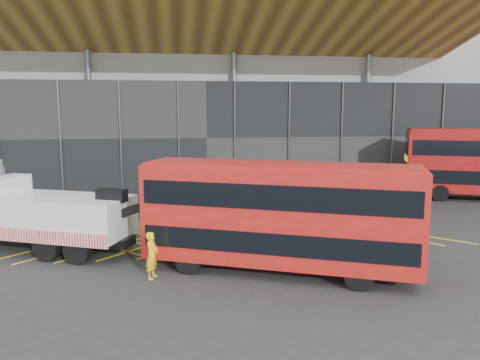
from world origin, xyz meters
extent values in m
plane|color=#28282B|center=(0.00, 0.00, 0.00)|extent=(120.00, 120.00, 0.00)
cube|color=yellow|center=(-4.80, 0.00, 0.01)|extent=(7.16, 7.16, 0.01)
cube|color=yellow|center=(-4.80, 0.00, 0.01)|extent=(7.16, 7.16, 0.01)
cube|color=yellow|center=(-3.20, 0.00, 0.01)|extent=(7.16, 7.16, 0.01)
cube|color=yellow|center=(-3.20, 0.00, 0.01)|extent=(7.16, 7.16, 0.01)
cube|color=yellow|center=(-1.60, 0.00, 0.01)|extent=(7.16, 7.16, 0.01)
cube|color=yellow|center=(-1.60, 0.00, 0.01)|extent=(7.16, 7.16, 0.01)
cube|color=yellow|center=(0.00, 0.00, 0.01)|extent=(7.16, 7.16, 0.01)
cube|color=yellow|center=(0.00, 0.00, 0.01)|extent=(7.16, 7.16, 0.01)
cube|color=yellow|center=(1.60, 0.00, 0.01)|extent=(7.16, 7.16, 0.01)
cube|color=yellow|center=(1.60, 0.00, 0.01)|extent=(7.16, 7.16, 0.01)
cube|color=yellow|center=(3.20, 0.00, 0.01)|extent=(7.16, 7.16, 0.01)
cube|color=yellow|center=(3.20, 0.00, 0.01)|extent=(7.16, 7.16, 0.01)
cube|color=yellow|center=(4.80, 0.00, 0.01)|extent=(7.16, 7.16, 0.01)
cube|color=yellow|center=(4.80, 0.00, 0.01)|extent=(7.16, 7.16, 0.01)
cube|color=yellow|center=(6.40, 0.00, 0.01)|extent=(7.16, 7.16, 0.01)
cube|color=yellow|center=(6.40, 0.00, 0.01)|extent=(7.16, 7.16, 0.01)
cube|color=yellow|center=(8.00, 0.00, 0.01)|extent=(7.16, 7.16, 0.01)
cube|color=yellow|center=(8.00, 0.00, 0.01)|extent=(7.16, 7.16, 0.01)
cube|color=yellow|center=(9.60, 0.00, 0.01)|extent=(7.16, 7.16, 0.01)
cube|color=yellow|center=(9.60, 0.00, 0.01)|extent=(7.16, 7.16, 0.01)
cube|color=gray|center=(2.00, 19.00, 9.00)|extent=(55.00, 14.00, 18.00)
cube|color=black|center=(2.00, 11.70, 4.00)|extent=(55.00, 0.80, 8.00)
cube|color=brown|center=(0.00, 8.00, 11.50)|extent=(40.00, 11.93, 4.07)
cylinder|color=#595B60|center=(-6.00, 11.50, 5.00)|extent=(0.36, 0.36, 10.00)
cylinder|color=#595B60|center=(4.00, 11.50, 5.00)|extent=(0.36, 0.36, 10.00)
cylinder|color=#595B60|center=(14.00, 11.50, 5.00)|extent=(0.36, 0.36, 10.00)
cube|color=black|center=(-6.54, -1.60, 0.70)|extent=(9.12, 4.63, 0.35)
cube|color=white|center=(-5.26, -2.15, 1.65)|extent=(6.67, 4.72, 1.60)
cube|color=red|center=(-5.76, -3.32, 1.05)|extent=(5.72, 2.48, 0.55)
cube|color=white|center=(-7.64, -1.13, 2.79)|extent=(1.86, 2.60, 0.70)
cube|color=black|center=(-2.87, -3.16, 2.60)|extent=(1.30, 0.93, 0.50)
cube|color=black|center=(-1.95, -3.56, 2.10)|extent=(2.15, 1.18, 1.08)
cylinder|color=black|center=(-4.20, -3.74, 0.55)|extent=(1.15, 0.75, 1.10)
cylinder|color=black|center=(-3.38, -1.81, 0.55)|extent=(1.15, 0.75, 1.10)
cylinder|color=#595B60|center=(-8.08, 0.14, 2.70)|extent=(0.14, 0.14, 2.20)
cube|color=#AD140F|center=(3.40, -5.83, 2.24)|extent=(10.11, 6.10, 3.53)
cube|color=black|center=(3.40, -5.83, 1.41)|extent=(9.76, 6.00, 0.77)
cube|color=black|center=(3.40, -5.83, 3.05)|extent=(9.76, 6.00, 0.86)
cube|color=black|center=(-1.21, -3.84, 1.46)|extent=(0.87, 1.90, 1.18)
cube|color=black|center=(-1.21, -3.84, 3.05)|extent=(0.87, 1.90, 0.86)
cube|color=yellow|center=(-1.22, -3.83, 2.32)|extent=(0.70, 1.51, 0.32)
cube|color=#AD140F|center=(3.40, -5.83, 4.03)|extent=(9.85, 5.85, 0.11)
cylinder|color=black|center=(0.07, -5.49, 0.47)|extent=(0.98, 0.63, 0.95)
cylinder|color=black|center=(0.88, -3.64, 0.47)|extent=(0.98, 0.63, 0.95)
cylinder|color=black|center=(5.67, -7.91, 0.47)|extent=(0.98, 0.63, 0.95)
cylinder|color=black|center=(6.47, -6.06, 0.47)|extent=(0.98, 0.63, 0.95)
cube|color=black|center=(15.52, 8.00, 1.69)|extent=(0.99, 2.20, 1.37)
cube|color=black|center=(15.52, 8.00, 3.54)|extent=(0.99, 2.20, 1.00)
cube|color=yellow|center=(15.51, 8.01, 2.69)|extent=(0.79, 1.76, 0.37)
cylinder|color=black|center=(17.01, 6.07, 0.55)|extent=(1.13, 0.72, 1.10)
cylinder|color=black|center=(17.95, 8.27, 0.55)|extent=(1.13, 0.72, 1.10)
imported|color=yellow|center=(-1.22, -5.74, 0.85)|extent=(0.60, 0.72, 1.70)
camera|label=1|loc=(-0.38, -22.14, 6.00)|focal=35.00mm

